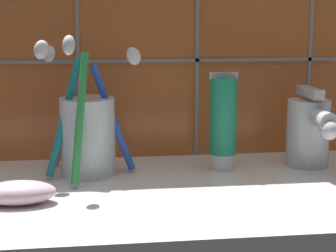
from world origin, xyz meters
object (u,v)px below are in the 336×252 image
at_px(toothbrush_cup, 87,132).
at_px(toothpaste_tube, 223,122).
at_px(soap_bar, 18,193).
at_px(sink_faucet, 310,130).

xyz_separation_m(toothbrush_cup, toothpaste_tube, (0.17, 0.00, 0.01)).
distance_m(toothpaste_tube, soap_bar, 0.27).
bearing_deg(toothpaste_tube, sink_faucet, -0.20).
bearing_deg(sink_faucet, toothpaste_tube, -91.89).
xyz_separation_m(sink_faucet, soap_bar, (-0.35, -0.10, -0.04)).
xyz_separation_m(toothbrush_cup, sink_faucet, (0.28, 0.00, -0.01)).
height_order(toothbrush_cup, soap_bar, toothbrush_cup).
bearing_deg(sink_faucet, soap_bar, -75.32).
relative_size(sink_faucet, soap_bar, 1.33).
distance_m(toothbrush_cup, soap_bar, 0.13).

